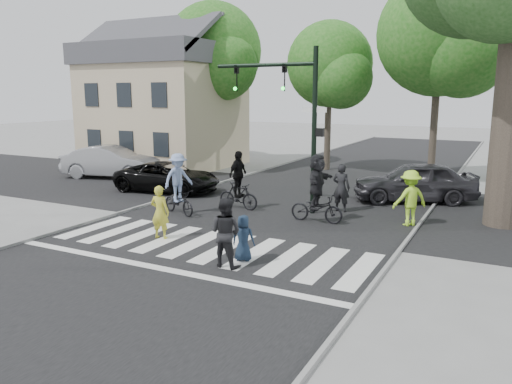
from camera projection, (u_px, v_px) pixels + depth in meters
The scene contains 23 objects.
ground at pixel (190, 256), 13.67m from camera, with size 120.00×120.00×0.00m, color gray.
road_stem at pixel (269, 216), 18.02m from camera, with size 10.00×70.00×0.01m, color black.
road_cross at pixel (301, 201), 20.64m from camera, with size 70.00×10.00×0.01m, color black.
curb_left at pixel (158, 201), 20.30m from camera, with size 0.10×70.00×0.10m, color gray.
curb_right at pixel (413, 233), 15.73m from camera, with size 0.10×70.00×0.10m, color gray.
crosswalk at pixel (203, 249), 14.24m from camera, with size 10.00×3.85×0.01m.
traffic_signal at pixel (293, 107), 18.15m from camera, with size 4.45×0.29×6.00m.
bg_tree_0 at pixel (155, 66), 32.62m from camera, with size 5.46×5.20×8.97m.
bg_tree_1 at pixel (216, 55), 29.79m from camera, with size 6.09×5.80×9.80m.
bg_tree_2 at pixel (332, 68), 27.81m from camera, with size 5.04×4.80×8.40m.
bg_tree_3 at pixel (446, 38), 23.68m from camera, with size 6.30×6.00×10.20m.
house at pixel (164, 103), 30.30m from camera, with size 8.40×8.10×8.82m.
pedestrian_woman at pixel (160, 212), 15.14m from camera, with size 0.60×0.40×1.65m, color gold.
pedestrian_child at pixel (243, 238), 13.14m from camera, with size 0.61×0.40×1.25m, color #18273C.
pedestrian_adult at pixel (225, 232), 12.66m from camera, with size 0.88×0.68×1.81m, color black.
cyclist_left at pixel (179, 188), 18.20m from camera, with size 1.88×1.31×2.25m.
cyclist_mid at pixel (238, 185), 19.04m from camera, with size 1.75×1.07×2.24m.
cyclist_right at pixel (317, 192), 17.04m from camera, with size 1.87×1.74×2.36m.
car_suv at pixel (168, 177), 22.51m from camera, with size 2.21×4.79×1.33m, color black.
car_silver at pixel (111, 162), 26.18m from camera, with size 1.77×5.09×1.68m, color #9A9B9F.
car_grey at pixel (414, 182), 20.38m from camera, with size 1.96×4.87×1.66m, color #343237.
bystander_hivis at pixel (410, 198), 16.63m from camera, with size 1.21×0.70×1.88m, color #B5F532.
bystander_dark at pixel (341, 188), 18.61m from camera, with size 0.66×0.44×1.82m, color black.
Camera 1 is at (7.64, -10.76, 4.36)m, focal length 35.00 mm.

